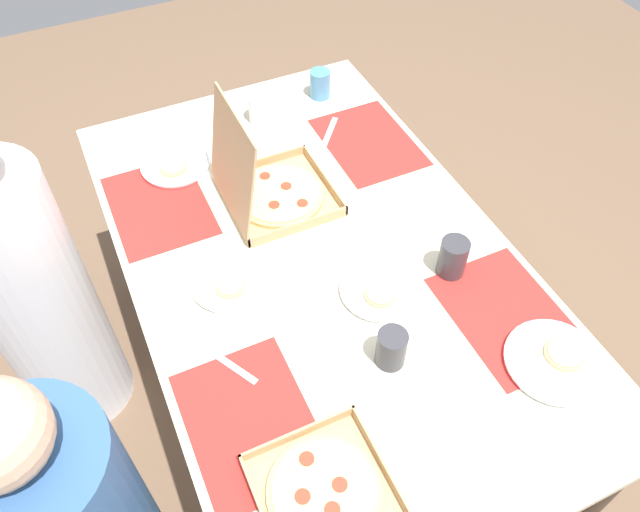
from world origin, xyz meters
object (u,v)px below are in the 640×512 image
Objects in this scene: pizza_box_corner_right at (269,188)px; plate_far_left at (229,282)px; plate_near_right at (175,165)px; cup_spare at (453,258)px; cup_red at (320,84)px; diner_right_seat at (37,300)px; plate_far_right at (379,290)px; cup_clear_left at (260,109)px; cup_dark at (391,348)px; plate_middle at (555,361)px; pizza_box_center at (324,491)px.

pizza_box_corner_right reaches higher than plate_far_left.
plate_near_right is 0.87m from cup_spare.
cup_red is at bearing -1.25° from cup_spare.
diner_right_seat reaches higher than cup_spare.
cup_clear_left is at bearing 0.89° from plate_far_right.
plate_far_left is at bearing -125.47° from diner_right_seat.
cup_clear_left is at bearing -28.23° from plate_far_left.
diner_right_seat is (0.72, 0.76, -0.27)m from cup_dark.
plate_far_left is 0.68m from cup_clear_left.
plate_middle is at bearing -149.71° from plate_near_right.
plate_near_right is 0.75m from plate_far_right.
cup_red is (0.82, -0.22, 0.04)m from plate_far_right.
plate_middle and plate_far_right have the same top height.
pizza_box_corner_right reaches higher than cup_clear_left.
pizza_box_center is 1.32× the size of plate_far_left.
plate_near_right is 1.91× the size of cup_spare.
pizza_box_center is at bearing 128.72° from cup_dark.
diner_right_seat is at bearing 54.53° from plate_far_left.
plate_middle is 1.17m from cup_clear_left.
plate_middle and plate_near_right have the same top height.
cup_spare is 0.83m from cup_clear_left.
diner_right_seat is (0.35, 0.50, -0.23)m from plate_far_left.
cup_dark is at bearing 163.98° from cup_red.
cup_dark is at bearing -163.16° from plate_near_right.
cup_red reaches higher than cup_clear_left.
cup_spare is (-0.69, -0.53, 0.04)m from plate_near_right.
cup_clear_left is 0.90m from diner_right_seat.
cup_clear_left is (0.60, -0.32, 0.04)m from plate_far_left.
diner_right_seat reaches higher than cup_clear_left.
diner_right_seat is at bearing 57.05° from plate_far_right.
plate_near_right is at bearing 26.09° from plate_far_right.
pizza_box_corner_right is at bearing -14.54° from pizza_box_center.
pizza_box_center is 1.28× the size of plate_near_right.
cup_red is at bearing -16.02° from cup_dark.
plate_far_right is at bearing -118.93° from plate_far_left.
pizza_box_corner_right is 3.03× the size of cup_spare.
diner_right_seat is (-0.14, 0.50, -0.23)m from plate_near_right.
diner_right_seat reaches higher than pizza_box_corner_right.
pizza_box_corner_right is 0.55m from cup_spare.
plate_far_left is at bearing 61.07° from plate_far_right.
cup_dark is at bearing -174.76° from pizza_box_corner_right.
pizza_box_corner_right reaches higher than plate_near_right.
cup_spare is at bearing -142.48° from plate_near_right.
plate_middle is 0.19× the size of diner_right_seat.
plate_near_right is 0.90m from cup_dark.
cup_dark is at bearing -144.43° from plate_far_left.
cup_dark reaches higher than cup_clear_left.
cup_red reaches higher than plate_near_right.
plate_far_left is 0.57m from cup_spare.
plate_near_right is 1.03× the size of plate_far_right.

